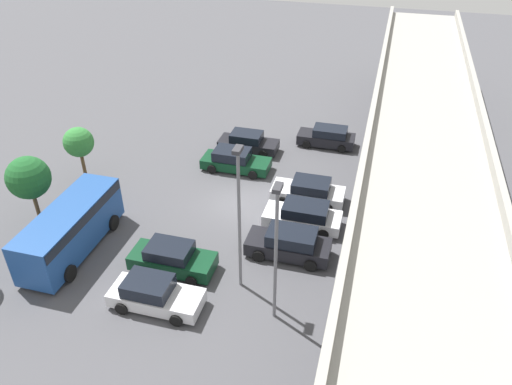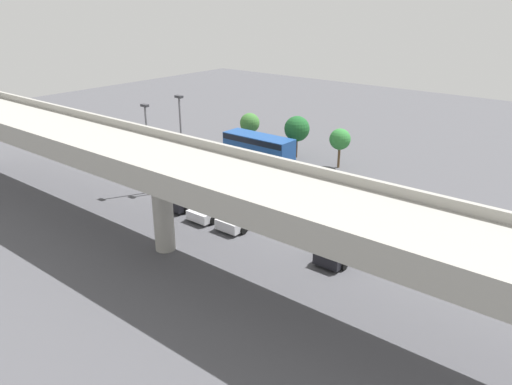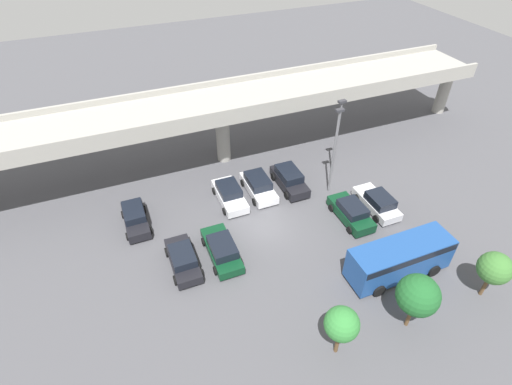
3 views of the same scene
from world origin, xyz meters
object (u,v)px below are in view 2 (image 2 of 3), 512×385
tree_front_left (340,139)px  lamp_post_near_aisle (181,136)px  parked_car_1 (351,210)px  parked_car_3 (246,215)px  parked_car_5 (192,195)px  parked_car_6 (217,170)px  lamp_post_mid_lot (148,142)px  parked_car_4 (216,206)px  parked_car_0 (342,247)px  parked_car_7 (194,165)px  tree_front_right (297,129)px  tree_front_far_right (250,123)px  parked_car_2 (319,200)px  shuttle_bus (259,146)px

tree_front_left → lamp_post_near_aisle: bearing=61.7°
parked_car_1 → parked_car_3: size_ratio=0.96×
parked_car_5 → parked_car_6: (2.79, -5.86, -0.07)m
parked_car_3 → lamp_post_mid_lot: bearing=91.1°
tree_front_left → parked_car_4: bearing=84.8°
parked_car_0 → parked_car_7: 20.05m
parked_car_4 → tree_front_right: bearing=13.0°
parked_car_6 → tree_front_far_right: 10.81m
parked_car_2 → parked_car_1: bearing=87.3°
shuttle_bus → tree_front_far_right: 5.72m
parked_car_6 → tree_front_left: bearing=143.6°
parked_car_4 → parked_car_7: size_ratio=1.00×
tree_front_left → lamp_post_mid_lot: bearing=60.4°
parked_car_5 → lamp_post_mid_lot: size_ratio=0.62×
parked_car_7 → parked_car_2: bearing=90.6°
lamp_post_mid_lot → parked_car_2: bearing=-154.9°
parked_car_7 → lamp_post_near_aisle: bearing=34.4°
parked_car_2 → tree_front_right: 13.59m
parked_car_0 → lamp_post_mid_lot: 18.72m
parked_car_0 → parked_car_4: (10.79, 0.17, 0.01)m
parked_car_1 → tree_front_left: bearing=-145.3°
parked_car_1 → shuttle_bus: bearing=-114.2°
parked_car_0 → tree_front_right: (14.46, -15.73, 2.28)m
lamp_post_near_aisle → tree_front_right: bearing=-99.3°
parked_car_0 → parked_car_5: 13.71m
shuttle_bus → tree_front_right: 4.46m
parked_car_4 → parked_car_3: bearing=-86.4°
parked_car_3 → parked_car_2: bearing=-24.1°
parked_car_7 → tree_front_left: bearing=135.1°
parked_car_1 → parked_car_6: 13.99m
parked_car_0 → parked_car_5: size_ratio=0.93×
parked_car_3 → tree_front_far_right: tree_front_far_right is taller
parked_car_2 → tree_front_far_right: tree_front_far_right is taller
tree_front_left → tree_front_far_right: bearing=-0.6°
lamp_post_near_aisle → parked_car_5: bearing=147.1°
parked_car_2 → parked_car_6: size_ratio=1.06×
parked_car_2 → parked_car_4: (5.38, 6.02, 0.02)m
parked_car_6 → lamp_post_near_aisle: bearing=-2.9°
parked_car_3 → tree_front_right: bearing=22.2°
tree_front_left → parked_car_5: bearing=74.4°
parked_car_1 → tree_front_far_right: 20.82m
lamp_post_mid_lot → tree_front_left: size_ratio=1.95×
parked_car_2 → parked_car_5: (8.29, 5.78, 0.09)m
parked_car_6 → tree_front_left: 12.19m
lamp_post_mid_lot → tree_front_right: (-3.89, -15.93, -1.44)m
parked_car_0 → parked_car_1: (2.51, -5.71, -0.01)m
parked_car_5 → parked_car_3: bearing=-90.7°
shuttle_bus → tree_front_right: bearing=62.0°
tree_front_right → parked_car_2: bearing=132.5°
parked_car_6 → tree_front_right: 10.27m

